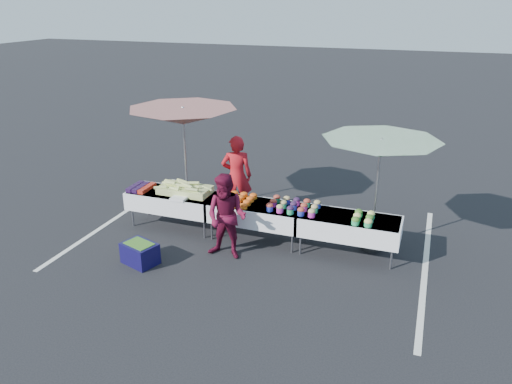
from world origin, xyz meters
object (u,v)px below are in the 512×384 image
(umbrella_left, at_px, (183,117))
(umbrella_right, at_px, (381,149))
(vendor, at_px, (237,176))
(table_right, at_px, (349,226))
(table_center, at_px, (256,212))
(customer, at_px, (227,217))
(table_left, at_px, (174,200))
(storage_bin, at_px, (140,253))

(umbrella_left, height_order, umbrella_right, umbrella_left)
(umbrella_left, bearing_deg, vendor, 10.32)
(umbrella_left, distance_m, umbrella_right, 4.13)
(table_right, height_order, umbrella_left, umbrella_left)
(table_center, bearing_deg, umbrella_left, 157.25)
(vendor, relative_size, customer, 1.12)
(table_left, relative_size, table_center, 1.00)
(customer, bearing_deg, umbrella_right, 27.77)
(vendor, relative_size, umbrella_left, 0.67)
(table_center, distance_m, vendor, 1.32)
(umbrella_left, bearing_deg, table_left, -82.35)
(table_left, bearing_deg, vendor, 45.11)
(table_left, distance_m, umbrella_right, 4.25)
(storage_bin, bearing_deg, table_center, 62.88)
(table_left, xyz_separation_m, customer, (1.54, -0.84, 0.21))
(table_left, xyz_separation_m, vendor, (1.00, 1.00, 0.31))
(table_center, xyz_separation_m, customer, (-0.26, -0.84, 0.21))
(table_left, distance_m, vendor, 1.45)
(vendor, relative_size, umbrella_right, 0.81)
(umbrella_left, bearing_deg, storage_bin, -83.34)
(table_left, height_order, customer, customer)
(table_right, height_order, umbrella_right, umbrella_right)
(table_right, distance_m, storage_bin, 3.80)
(table_right, relative_size, storage_bin, 2.62)
(customer, relative_size, umbrella_left, 0.60)
(umbrella_right, bearing_deg, vendor, 168.67)
(table_right, bearing_deg, umbrella_right, 45.14)
(umbrella_left, bearing_deg, customer, -44.75)
(table_center, xyz_separation_m, vendor, (-0.80, 1.00, 0.31))
(table_left, relative_size, table_right, 1.00)
(storage_bin, bearing_deg, table_right, 43.39)
(table_right, bearing_deg, vendor, 158.96)
(umbrella_right, bearing_deg, umbrella_left, 174.44)
(table_right, height_order, storage_bin, table_right)
(table_right, distance_m, vendor, 2.81)
(umbrella_left, xyz_separation_m, umbrella_right, (4.11, -0.40, -0.17))
(customer, xyz_separation_m, storage_bin, (-1.37, -0.76, -0.59))
(table_center, bearing_deg, storage_bin, -135.49)
(vendor, bearing_deg, storage_bin, 53.54)
(vendor, height_order, storage_bin, vendor)
(table_left, distance_m, table_center, 1.80)
(table_left, bearing_deg, customer, -28.44)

